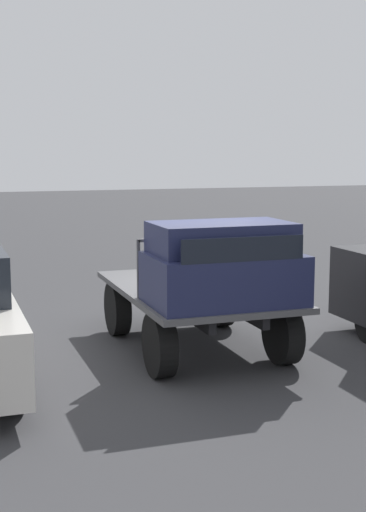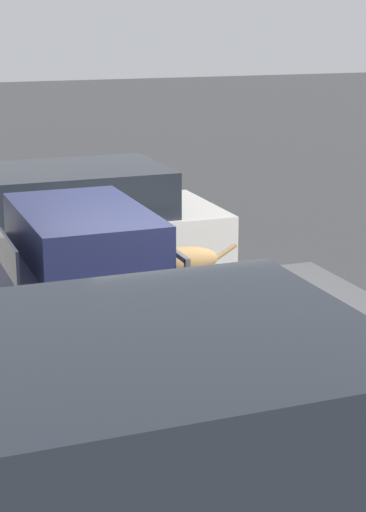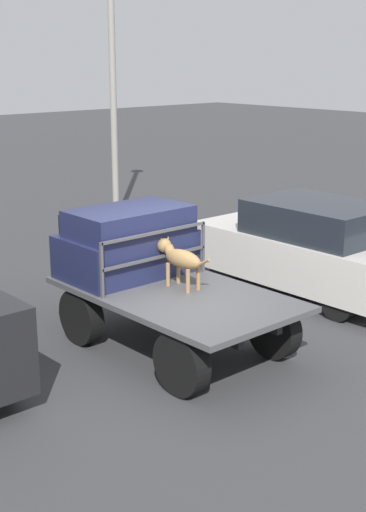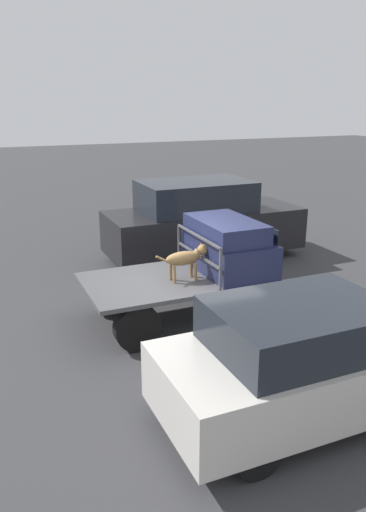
# 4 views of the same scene
# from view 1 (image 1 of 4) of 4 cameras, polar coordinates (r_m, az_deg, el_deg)

# --- Properties ---
(ground_plane) EXTENTS (80.00, 80.00, 0.00)m
(ground_plane) POSITION_cam_1_polar(r_m,az_deg,el_deg) (10.32, 0.89, -7.36)
(ground_plane) COLOR #38383A
(flatbed_truck) EXTENTS (3.53, 2.03, 0.88)m
(flatbed_truck) POSITION_cam_1_polar(r_m,az_deg,el_deg) (10.17, 0.90, -3.98)
(flatbed_truck) COLOR black
(flatbed_truck) RESTS_ON ground
(truck_cab) EXTENTS (1.22, 1.91, 1.03)m
(truck_cab) POSITION_cam_1_polar(r_m,az_deg,el_deg) (9.04, 3.24, -0.75)
(truck_cab) COLOR #1E2347
(truck_cab) RESTS_ON flatbed_truck
(truck_headboard) EXTENTS (0.04, 1.91, 0.78)m
(truck_headboard) POSITION_cam_1_polar(r_m,az_deg,el_deg) (9.63, 1.77, 0.04)
(truck_headboard) COLOR #4C4C4F
(truck_headboard) RESTS_ON flatbed_truck
(dog) EXTENTS (1.09, 0.26, 0.68)m
(dog) POSITION_cam_1_polar(r_m,az_deg,el_deg) (9.87, 0.15, -0.31)
(dog) COLOR #9E7547
(dog) RESTS_ON flatbed_truck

